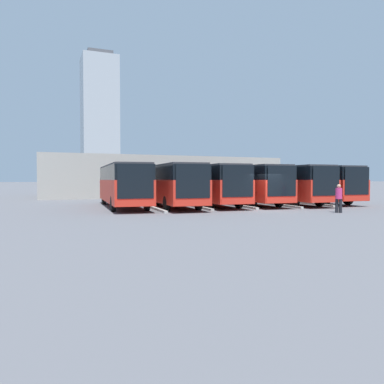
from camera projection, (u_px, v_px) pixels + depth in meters
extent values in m
plane|color=#5B5B60|center=(266.00, 210.00, 25.71)|extent=(600.00, 600.00, 0.00)
cube|color=red|center=(310.00, 189.00, 34.25)|extent=(3.37, 11.94, 1.64)
cube|color=black|center=(310.00, 174.00, 34.21)|extent=(3.32, 11.76, 1.00)
cube|color=black|center=(357.00, 181.00, 28.61)|extent=(2.24, 0.20, 2.14)
cube|color=red|center=(357.00, 198.00, 28.65)|extent=(2.42, 0.23, 0.40)
cube|color=#333338|center=(310.00, 168.00, 34.19)|extent=(3.23, 11.46, 0.12)
cylinder|color=black|center=(348.00, 199.00, 31.15)|extent=(0.37, 1.04, 1.02)
cylinder|color=black|center=(325.00, 199.00, 30.46)|extent=(0.37, 1.04, 1.02)
cylinder|color=black|center=(297.00, 195.00, 38.10)|extent=(0.37, 1.04, 1.02)
cylinder|color=black|center=(278.00, 196.00, 37.41)|extent=(0.37, 1.04, 1.02)
cube|color=#B2B2AD|center=(307.00, 203.00, 32.01)|extent=(0.72, 6.89, 0.15)
cube|color=red|center=(282.00, 189.00, 32.51)|extent=(3.37, 11.94, 1.64)
cube|color=black|center=(282.00, 174.00, 32.47)|extent=(3.32, 11.76, 1.00)
cube|color=black|center=(326.00, 181.00, 26.87)|extent=(2.24, 0.20, 2.14)
cube|color=red|center=(326.00, 200.00, 26.91)|extent=(2.42, 0.23, 0.40)
cube|color=#333338|center=(282.00, 168.00, 32.45)|extent=(3.23, 11.46, 0.12)
cylinder|color=black|center=(319.00, 200.00, 29.41)|extent=(0.37, 1.04, 1.02)
cylinder|color=black|center=(295.00, 200.00, 28.72)|extent=(0.37, 1.04, 1.02)
cylinder|color=black|center=(272.00, 196.00, 36.36)|extent=(0.37, 1.04, 1.02)
cylinder|color=black|center=(251.00, 196.00, 35.67)|extent=(0.37, 1.04, 1.02)
cube|color=#B2B2AD|center=(277.00, 205.00, 30.28)|extent=(0.72, 6.89, 0.15)
cube|color=red|center=(244.00, 189.00, 31.74)|extent=(3.37, 11.94, 1.64)
cube|color=black|center=(245.00, 174.00, 31.69)|extent=(3.32, 11.76, 1.00)
cube|color=black|center=(282.00, 181.00, 26.10)|extent=(2.24, 0.20, 2.14)
cube|color=red|center=(282.00, 200.00, 26.14)|extent=(2.42, 0.23, 0.40)
cube|color=#333338|center=(245.00, 167.00, 31.67)|extent=(3.23, 11.46, 0.12)
cylinder|color=black|center=(279.00, 200.00, 28.64)|extent=(0.37, 1.04, 1.02)
cylinder|color=black|center=(252.00, 201.00, 27.94)|extent=(0.37, 1.04, 1.02)
cylinder|color=black|center=(238.00, 196.00, 35.59)|extent=(0.37, 1.04, 1.02)
cylinder|color=black|center=(216.00, 197.00, 34.89)|extent=(0.37, 1.04, 1.02)
cube|color=#B2B2AD|center=(237.00, 205.00, 29.50)|extent=(0.72, 6.89, 0.15)
cube|color=red|center=(207.00, 190.00, 30.58)|extent=(3.37, 11.94, 1.64)
cube|color=black|center=(207.00, 174.00, 30.53)|extent=(3.32, 11.76, 1.00)
cube|color=black|center=(238.00, 181.00, 24.93)|extent=(2.24, 0.20, 2.14)
cube|color=red|center=(238.00, 201.00, 24.97)|extent=(2.42, 0.23, 0.40)
cube|color=#333338|center=(207.00, 167.00, 30.51)|extent=(3.23, 11.46, 0.12)
cylinder|color=black|center=(239.00, 201.00, 27.48)|extent=(0.37, 1.04, 1.02)
cylinder|color=black|center=(210.00, 202.00, 26.78)|extent=(0.37, 1.04, 1.02)
cylinder|color=black|center=(205.00, 197.00, 34.42)|extent=(0.37, 1.04, 1.02)
cylinder|color=black|center=(181.00, 197.00, 33.73)|extent=(0.37, 1.04, 1.02)
cube|color=#B2B2AD|center=(196.00, 206.00, 28.34)|extent=(0.72, 6.89, 0.15)
cube|color=red|center=(169.00, 190.00, 28.88)|extent=(3.37, 11.94, 1.64)
cube|color=black|center=(169.00, 173.00, 28.84)|extent=(3.32, 11.76, 1.00)
cube|color=black|center=(193.00, 181.00, 23.24)|extent=(2.24, 0.20, 2.14)
cube|color=red|center=(193.00, 203.00, 23.28)|extent=(2.42, 0.23, 0.40)
cube|color=#333338|center=(169.00, 166.00, 28.82)|extent=(3.23, 11.46, 0.12)
cylinder|color=black|center=(198.00, 203.00, 25.78)|extent=(0.37, 1.04, 1.02)
cylinder|color=black|center=(167.00, 203.00, 25.08)|extent=(0.37, 1.04, 1.02)
cylinder|color=black|center=(171.00, 198.00, 32.73)|extent=(0.37, 1.04, 1.02)
cylinder|color=black|center=(146.00, 198.00, 32.03)|extent=(0.37, 1.04, 1.02)
cube|color=#B2B2AD|center=(154.00, 208.00, 26.64)|extent=(0.72, 6.89, 0.15)
cube|color=red|center=(123.00, 191.00, 28.44)|extent=(3.37, 11.94, 1.64)
cube|color=black|center=(123.00, 173.00, 28.40)|extent=(3.32, 11.76, 1.00)
cube|color=black|center=(136.00, 181.00, 22.80)|extent=(2.24, 0.20, 2.14)
cube|color=red|center=(136.00, 203.00, 22.84)|extent=(2.42, 0.23, 0.40)
cube|color=#333338|center=(123.00, 166.00, 28.38)|extent=(3.23, 11.46, 0.12)
cylinder|color=black|center=(147.00, 203.00, 25.34)|extent=(0.37, 1.04, 1.02)
cylinder|color=black|center=(113.00, 204.00, 24.65)|extent=(0.37, 1.04, 1.02)
cylinder|color=black|center=(130.00, 198.00, 32.29)|extent=(0.37, 1.04, 1.02)
cylinder|color=black|center=(104.00, 199.00, 31.59)|extent=(0.37, 1.04, 1.02)
cylinder|color=black|center=(337.00, 206.00, 23.83)|extent=(0.29, 0.29, 0.88)
cylinder|color=black|center=(341.00, 206.00, 23.73)|extent=(0.29, 0.29, 0.88)
cylinder|color=#D13375|center=(339.00, 193.00, 23.75)|extent=(0.57, 0.57, 0.70)
sphere|color=tan|center=(339.00, 186.00, 23.74)|extent=(0.24, 0.24, 0.24)
cube|color=#A8A399|center=(159.00, 177.00, 48.68)|extent=(29.40, 11.52, 4.91)
cube|color=silver|center=(145.00, 162.00, 55.33)|extent=(29.40, 3.00, 0.24)
cylinder|color=slate|center=(205.00, 178.00, 60.28)|extent=(0.20, 0.20, 4.66)
cylinder|color=slate|center=(72.00, 178.00, 52.58)|extent=(0.20, 0.20, 4.66)
cube|color=#ADB2B7|center=(100.00, 121.00, 191.85)|extent=(17.70, 17.70, 64.30)
cube|color=#4C4C51|center=(99.00, 55.00, 190.71)|extent=(12.39, 12.39, 2.40)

